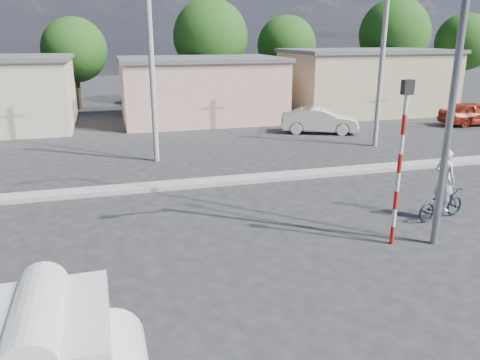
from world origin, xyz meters
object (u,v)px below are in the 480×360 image
object	(u,v)px
car_red	(473,113)
streetlight	(453,54)
car_cream	(319,121)
traffic_pole	(401,150)
bicycle	(441,204)
cyclist	(443,189)

from	to	relation	value
car_red	streetlight	world-z (taller)	streetlight
car_cream	traffic_pole	size ratio (longest dim) A/B	1.00
bicycle	car_red	distance (m)	17.79
car_red	traffic_pole	xyz separation A→B (m)	(-14.78, -14.00, 1.87)
car_red	streetlight	xyz separation A→B (m)	(-13.84, -14.30, 4.23)
car_red	traffic_pole	distance (m)	20.44
traffic_pole	streetlight	size ratio (longest dim) A/B	0.48
car_red	traffic_pole	world-z (taller)	traffic_pole
cyclist	car_cream	distance (m)	13.25
cyclist	traffic_pole	bearing A→B (deg)	103.69
cyclist	streetlight	xyz separation A→B (m)	(-1.50, -1.49, 4.01)
cyclist	car_cream	size ratio (longest dim) A/B	0.44
bicycle	traffic_pole	xyz separation A→B (m)	(-2.44, -1.19, 2.11)
car_cream	traffic_pole	distance (m)	15.08
streetlight	car_red	bearing A→B (deg)	45.93
car_cream	bicycle	bearing A→B (deg)	-166.58
car_cream	car_red	xyz separation A→B (m)	(10.33, -0.28, 0.01)
streetlight	car_cream	bearing A→B (deg)	76.46
bicycle	traffic_pole	distance (m)	3.44
traffic_pole	streetlight	xyz separation A→B (m)	(0.94, -0.30, 2.37)
car_cream	traffic_pole	xyz separation A→B (m)	(-4.45, -14.28, 1.88)
car_red	traffic_pole	bearing A→B (deg)	135.02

